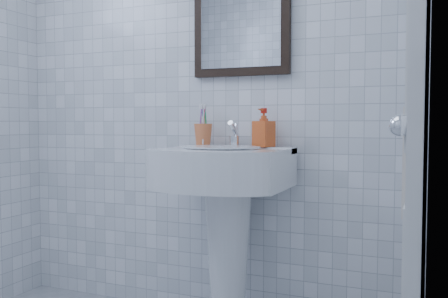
% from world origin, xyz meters
% --- Properties ---
extents(wall_back, '(2.20, 0.02, 2.50)m').
position_xyz_m(wall_back, '(0.00, 1.20, 1.25)').
color(wall_back, white).
rests_on(wall_back, ground).
extents(wall_right, '(0.02, 2.40, 2.50)m').
position_xyz_m(wall_right, '(1.10, 0.00, 1.25)').
color(wall_right, white).
rests_on(wall_right, ground).
extents(washbasin, '(0.58, 0.43, 0.90)m').
position_xyz_m(washbasin, '(0.23, 0.99, 0.60)').
color(washbasin, white).
rests_on(washbasin, ground).
extents(faucet, '(0.05, 0.11, 0.13)m').
position_xyz_m(faucet, '(0.23, 1.09, 0.94)').
color(faucet, white).
rests_on(faucet, washbasin).
extents(toothbrush_cup, '(0.10, 0.10, 0.11)m').
position_xyz_m(toothbrush_cup, '(0.05, 1.11, 0.95)').
color(toothbrush_cup, '#DA6D3A').
rests_on(toothbrush_cup, washbasin).
extents(soap_dispenser, '(0.11, 0.11, 0.18)m').
position_xyz_m(soap_dispenser, '(0.37, 1.10, 0.98)').
color(soap_dispenser, red).
rests_on(soap_dispenser, washbasin).
extents(wall_mirror, '(0.50, 0.04, 0.62)m').
position_xyz_m(wall_mirror, '(0.23, 1.18, 1.55)').
color(wall_mirror, black).
rests_on(wall_mirror, wall_back).
extents(bathroom_door, '(0.04, 0.80, 2.00)m').
position_xyz_m(bathroom_door, '(1.08, 0.55, 1.00)').
color(bathroom_door, silver).
rests_on(bathroom_door, ground).
extents(towel_ring, '(0.01, 0.18, 0.18)m').
position_xyz_m(towel_ring, '(1.06, 0.70, 1.05)').
color(towel_ring, white).
rests_on(towel_ring, wall_right).
extents(hand_towel, '(0.03, 0.16, 0.38)m').
position_xyz_m(hand_towel, '(1.04, 0.70, 0.87)').
color(hand_towel, white).
rests_on(hand_towel, towel_ring).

